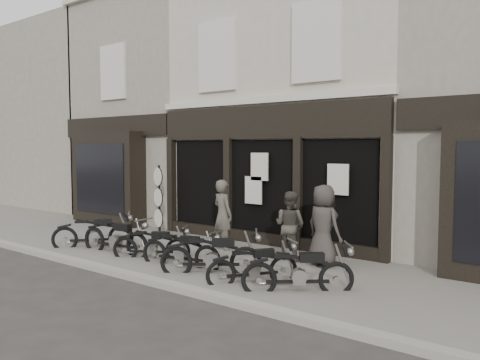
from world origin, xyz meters
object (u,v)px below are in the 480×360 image
Objects in this scene: motorcycle_0 at (94,236)px; motorcycle_6 at (299,276)px; man_right at (323,225)px; motorcycle_3 at (182,254)px; man_left at (223,215)px; motorcycle_4 at (212,259)px; motorcycle_1 at (116,241)px; advert_sign_post at (159,203)px; motorcycle_2 at (152,248)px; motorcycle_5 at (254,269)px; man_centre at (290,225)px.

motorcycle_0 is 6.36m from motorcycle_6.
motorcycle_3 is at bearing 53.15° from man_right.
man_right is at bearing -163.64° from man_left.
motorcycle_4 reaches higher than motorcycle_0.
motorcycle_1 is 1.21× the size of man_right.
motorcycle_6 is 0.80× the size of advert_sign_post.
motorcycle_0 is 4.26m from motorcycle_4.
motorcycle_4 is (0.95, -0.05, 0.03)m from motorcycle_3.
motorcycle_5 is at bearing -32.50° from motorcycle_2.
motorcycle_1 is at bearing -54.89° from motorcycle_0.
motorcycle_0 is 1.07× the size of motorcycle_5.
motorcycle_2 is at bearing 124.42° from motorcycle_5.
man_left reaches higher than motorcycle_5.
motorcycle_2 is 1.07× the size of man_centre.
motorcycle_0 is 0.98× the size of motorcycle_6.
advert_sign_post is at bearing 131.64° from motorcycle_3.
motorcycle_0 is at bearing 142.47° from motorcycle_4.
man_centre is at bearing 14.45° from advert_sign_post.
motorcycle_6 is at bearing -2.24° from advert_sign_post.
motorcycle_0 is 2.32m from advert_sign_post.
man_centre is at bearing 12.51° from man_right.
motorcycle_3 is (2.24, 0.05, -0.04)m from motorcycle_1.
motorcycle_3 is at bearing -17.61° from advert_sign_post.
man_centre is 0.73× the size of advert_sign_post.
advert_sign_post reaches higher than motorcycle_5.
motorcycle_4 is 2.60m from man_right.
motorcycle_2 is at bearing 139.54° from motorcycle_4.
motorcycle_5 is 2.11m from man_centre.
man_left is at bearing 16.98° from man_right.
motorcycle_0 is at bearing 46.89° from man_left.
advert_sign_post reaches higher than motorcycle_0.
motorcycle_3 is at bearing 141.15° from motorcycle_4.
motorcycle_0 is 6.17m from man_right.
motorcycle_6 is 2.50m from man_centre.
motorcycle_2 is 0.98× the size of motorcycle_6.
motorcycle_1 is 1.22× the size of man_left.
motorcycle_6 is (2.09, 0.01, -0.01)m from motorcycle_4.
motorcycle_2 is (1.16, 0.16, -0.06)m from motorcycle_1.
motorcycle_0 is 5.32m from motorcycle_5.
man_centre is at bearing 35.13° from motorcycle_4.
motorcycle_2 is at bearing 36.67° from man_centre.
man_right is at bearing -31.00° from motorcycle_0.
motorcycle_2 is at bearing 42.65° from man_right.
motorcycle_3 reaches higher than motorcycle_2.
motorcycle_3 is at bearing -49.61° from motorcycle_0.
man_left is (-2.34, 1.90, 0.67)m from motorcycle_5.
motorcycle_5 is at bearing 141.22° from motorcycle_6.
man_left is at bearing 87.90° from motorcycle_5.
motorcycle_5 is at bearing -49.45° from motorcycle_0.
man_centre is (1.97, 0.09, -0.10)m from man_left.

